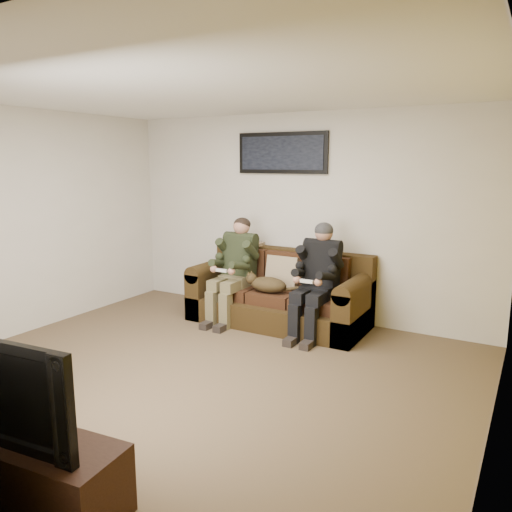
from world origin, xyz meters
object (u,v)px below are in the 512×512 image
Objects in this scene: person_left at (235,264)px; television at (14,385)px; framed_poster at (282,153)px; sofa at (281,296)px; person_right at (317,273)px; tv_stand at (22,468)px; cat at (267,284)px.

person_left is 3.68m from television.
sofa is at bearing -62.73° from framed_poster.
person_right is 1.19× the size of television.
tv_stand is (0.40, -4.17, -1.89)m from framed_poster.
person_left is at bearing -162.00° from sofa.
sofa is at bearing 87.64° from television.
person_right is 3.61m from television.
tv_stand is at bearing -77.98° from person_left.
tv_stand is (0.20, -3.78, -0.13)m from sofa.
sofa reaches higher than tv_stand.
framed_poster reaches higher than cat.
person_right is at bearing -36.82° from framed_poster.
sofa is 1.68× the size of person_right.
cat is at bearing -8.17° from person_left.
person_right is (1.12, 0.00, 0.00)m from person_left.
television is (0.77, -3.60, 0.01)m from person_left.
person_right reaches higher than tv_stand.
framed_poster is 1.14× the size of television.
person_left is 1.53m from framed_poster.
television is at bearing -85.71° from cat.
sofa reaches higher than cat.
cat is 0.49× the size of tv_stand.
person_left is at bearing -122.38° from framed_poster.
person_left reaches higher than sofa.
person_right is 0.66m from cat.
cat is at bearing -103.45° from sofa.
sofa is at bearing 87.64° from tv_stand.
sofa is 1.64× the size of tv_stand.
framed_poster is (-0.14, 0.64, 1.56)m from cat.
tv_stand is at bearing -99.02° from television.
person_left is 1.12m from person_right.
person_right is 1.67m from framed_poster.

